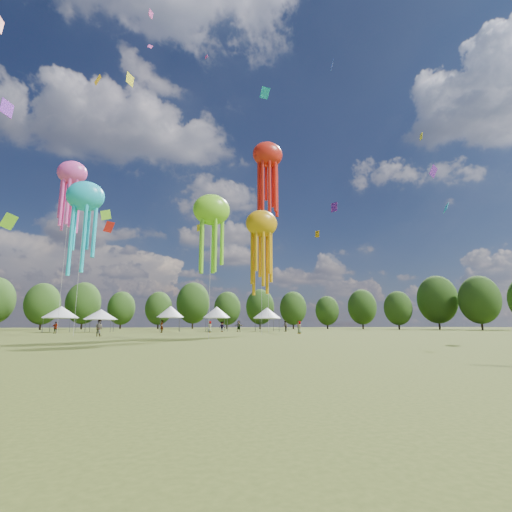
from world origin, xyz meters
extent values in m
plane|color=#384416|center=(0.00, 0.00, 0.00)|extent=(300.00, 300.00, 0.00)
imported|color=gray|center=(-9.58, 31.31, 0.86)|extent=(1.06, 1.01, 1.72)
imported|color=gray|center=(3.75, 47.62, 0.88)|extent=(0.56, 0.86, 1.75)
imported|color=gray|center=(17.16, 51.25, 0.91)|extent=(0.83, 0.99, 1.83)
imported|color=gray|center=(6.45, 52.79, 0.85)|extent=(1.25, 0.96, 1.70)
imported|color=gray|center=(-17.49, 46.20, 0.79)|extent=(0.97, 0.49, 1.59)
imported|color=gray|center=(9.01, 51.36, 0.93)|extent=(1.72, 1.47, 1.87)
imported|color=gray|center=(-3.43, 48.10, 0.93)|extent=(0.64, 0.79, 1.85)
imported|color=gray|center=(14.56, 37.49, 0.84)|extent=(0.71, 0.92, 1.68)
cylinder|color=#47474C|center=(-21.11, 53.41, 1.08)|extent=(0.08, 0.08, 2.16)
cylinder|color=#47474C|center=(-21.11, 57.22, 1.08)|extent=(0.08, 0.08, 2.16)
cylinder|color=#47474C|center=(-17.30, 53.41, 1.08)|extent=(0.08, 0.08, 2.16)
cylinder|color=#47474C|center=(-17.30, 57.22, 1.08)|extent=(0.08, 0.08, 2.16)
cube|color=silver|center=(-19.20, 55.31, 2.21)|extent=(4.21, 4.21, 0.10)
cone|color=silver|center=(-19.20, 55.31, 3.18)|extent=(5.47, 5.47, 1.85)
cylinder|color=#47474C|center=(-15.02, 53.13, 0.96)|extent=(0.08, 0.08, 1.92)
cylinder|color=#47474C|center=(-15.02, 56.82, 0.96)|extent=(0.08, 0.08, 1.92)
cylinder|color=#47474C|center=(-11.33, 53.13, 0.96)|extent=(0.08, 0.08, 1.92)
cylinder|color=#47474C|center=(-11.33, 56.82, 0.96)|extent=(0.08, 0.08, 1.92)
cube|color=silver|center=(-13.17, 54.98, 1.97)|extent=(4.09, 4.09, 0.10)
cone|color=silver|center=(-13.17, 54.98, 2.84)|extent=(5.32, 5.32, 1.65)
cylinder|color=#47474C|center=(-3.72, 55.09, 1.17)|extent=(0.08, 0.08, 2.33)
cylinder|color=#47474C|center=(-3.72, 58.33, 1.17)|extent=(0.08, 0.08, 2.33)
cylinder|color=#47474C|center=(-0.48, 55.09, 1.17)|extent=(0.08, 0.08, 2.33)
cylinder|color=#47474C|center=(-0.48, 58.33, 1.17)|extent=(0.08, 0.08, 2.33)
cube|color=silver|center=(-2.10, 56.71, 2.38)|extent=(3.64, 3.64, 0.10)
cone|color=silver|center=(-2.10, 56.71, 3.43)|extent=(4.74, 4.74, 2.00)
cylinder|color=#47474C|center=(4.20, 54.04, 1.14)|extent=(0.08, 0.08, 2.29)
cylinder|color=#47474C|center=(4.20, 57.37, 1.14)|extent=(0.08, 0.08, 2.29)
cylinder|color=#47474C|center=(7.54, 54.04, 1.14)|extent=(0.08, 0.08, 2.29)
cylinder|color=#47474C|center=(7.54, 57.37, 1.14)|extent=(0.08, 0.08, 2.29)
cube|color=silver|center=(5.87, 55.70, 2.34)|extent=(3.74, 3.74, 0.10)
cone|color=silver|center=(5.87, 55.70, 3.36)|extent=(4.86, 4.86, 1.96)
cylinder|color=#47474C|center=(12.77, 51.65, 1.09)|extent=(0.08, 0.08, 2.19)
cylinder|color=#47474C|center=(12.77, 55.06, 1.09)|extent=(0.08, 0.08, 2.19)
cylinder|color=#47474C|center=(16.18, 51.65, 1.09)|extent=(0.08, 0.08, 2.19)
cylinder|color=#47474C|center=(16.18, 55.06, 1.09)|extent=(0.08, 0.08, 2.19)
cube|color=silver|center=(14.47, 53.36, 2.24)|extent=(3.81, 3.81, 0.10)
cone|color=silver|center=(14.47, 53.36, 3.22)|extent=(4.95, 4.95, 1.87)
ellipsoid|color=#1CCCEE|center=(-12.43, 33.45, 15.57)|extent=(4.11, 2.87, 3.49)
cylinder|color=beige|center=(-12.43, 33.45, 7.79)|extent=(0.03, 0.03, 15.57)
ellipsoid|color=red|center=(10.90, 39.66, 26.31)|extent=(4.56, 3.19, 3.88)
cylinder|color=beige|center=(10.90, 39.66, 13.16)|extent=(0.03, 0.03, 26.31)
ellipsoid|color=orange|center=(7.82, 31.66, 13.21)|extent=(3.88, 2.72, 3.30)
cylinder|color=beige|center=(7.82, 31.66, 6.61)|extent=(0.03, 0.03, 13.21)
ellipsoid|color=#FF4BB0|center=(-16.70, 44.06, 22.42)|extent=(3.98, 2.79, 3.38)
cylinder|color=beige|center=(-16.70, 44.06, 11.21)|extent=(0.03, 0.03, 22.42)
ellipsoid|color=#81E325|center=(0.50, 21.02, 11.10)|extent=(3.24, 2.27, 2.76)
cylinder|color=beige|center=(0.50, 21.02, 5.55)|extent=(0.03, 0.03, 11.10)
cube|color=#FF4BB0|center=(-6.34, 30.90, 38.67)|extent=(0.54, 0.66, 1.01)
cube|color=purple|center=(6.11, 63.88, 22.71)|extent=(2.33, 0.58, 2.71)
cube|color=red|center=(20.05, 65.79, 32.76)|extent=(0.72, 0.60, 0.78)
cube|color=orange|center=(-13.55, 39.86, 34.73)|extent=(0.73, 1.36, 1.49)
cube|color=yellow|center=(1.90, 51.04, 17.33)|extent=(0.60, 0.77, 1.20)
cube|color=blue|center=(22.77, 40.98, 44.64)|extent=(0.74, 1.52, 1.77)
cube|color=#FF4BB0|center=(-7.94, 54.29, 53.00)|extent=(1.06, 0.45, 1.18)
cube|color=purple|center=(28.86, 26.82, 20.09)|extent=(1.50, 0.65, 1.62)
cube|color=yellow|center=(-9.81, 43.65, 38.16)|extent=(1.01, 1.40, 2.07)
cube|color=#81E325|center=(-14.33, 59.56, 20.94)|extent=(2.15, 0.96, 2.41)
cube|color=#1CCCEE|center=(11.20, 42.09, 38.28)|extent=(1.50, 1.20, 1.96)
cube|color=purple|center=(28.93, 54.80, 24.29)|extent=(0.84, 1.46, 1.95)
cube|color=orange|center=(26.47, 57.89, 19.32)|extent=(0.51, 1.15, 1.47)
cube|color=yellow|center=(28.03, 27.45, 25.03)|extent=(0.26, 0.75, 0.92)
cube|color=#81E325|center=(-26.03, 49.69, 16.18)|extent=(2.20, 1.53, 2.41)
cube|color=blue|center=(3.50, 42.91, 18.00)|extent=(0.36, 1.39, 1.53)
cube|color=#1CCCEE|center=(36.39, 33.67, 18.07)|extent=(0.95, 1.17, 1.49)
cube|color=#FF4BB0|center=(3.24, 60.72, 58.00)|extent=(0.49, 0.80, 1.05)
cube|color=purple|center=(-16.17, 20.97, 18.35)|extent=(0.60, 1.14, 1.49)
cube|color=red|center=(-13.17, 56.57, 17.97)|extent=(1.97, 0.67, 2.29)
cylinder|color=#38281C|center=(-30.60, 85.02, 1.53)|extent=(0.44, 0.44, 3.07)
ellipsoid|color=#294818|center=(-30.60, 85.02, 5.94)|extent=(7.66, 7.66, 9.58)
cylinder|color=#38281C|center=(-23.51, 93.33, 1.72)|extent=(0.44, 0.44, 3.43)
ellipsoid|color=#294818|center=(-23.51, 93.33, 6.65)|extent=(8.58, 8.58, 10.73)
cylinder|color=#38281C|center=(-14.76, 98.96, 1.47)|extent=(0.44, 0.44, 2.95)
ellipsoid|color=#294818|center=(-14.76, 98.96, 5.71)|extent=(7.37, 7.37, 9.21)
cylinder|color=#38281C|center=(-4.70, 95.06, 1.45)|extent=(0.44, 0.44, 2.89)
ellipsoid|color=#294818|center=(-4.70, 95.06, 5.61)|extent=(7.23, 7.23, 9.04)
cylinder|color=#38281C|center=(4.91, 99.49, 1.92)|extent=(0.44, 0.44, 3.84)
ellipsoid|color=#294818|center=(4.91, 99.49, 7.44)|extent=(9.60, 9.60, 11.99)
cylinder|color=#38281C|center=(13.19, 88.44, 1.42)|extent=(0.44, 0.44, 2.84)
ellipsoid|color=#294818|center=(13.19, 88.44, 5.51)|extent=(7.11, 7.11, 8.89)
cylinder|color=#38281C|center=(22.93, 91.04, 1.58)|extent=(0.44, 0.44, 3.16)
ellipsoid|color=#294818|center=(22.93, 91.04, 6.13)|extent=(7.91, 7.91, 9.88)
cylinder|color=#38281C|center=(30.69, 85.29, 1.44)|extent=(0.44, 0.44, 2.88)
ellipsoid|color=#294818|center=(30.69, 85.29, 5.59)|extent=(7.21, 7.21, 9.01)
cylinder|color=#38281C|center=(41.52, 87.24, 1.31)|extent=(0.44, 0.44, 2.63)
ellipsoid|color=#294818|center=(41.52, 87.24, 5.09)|extent=(6.57, 6.57, 8.22)
cylinder|color=#38281C|center=(50.52, 83.73, 1.56)|extent=(0.44, 0.44, 3.13)
ellipsoid|color=#294818|center=(50.52, 83.73, 6.06)|extent=(7.81, 7.81, 9.77)
cylinder|color=#38281C|center=(53.64, 71.81, 1.36)|extent=(0.44, 0.44, 2.72)
ellipsoid|color=#294818|center=(53.64, 71.81, 5.27)|extent=(6.80, 6.80, 8.50)
cylinder|color=#38281C|center=(62.96, 68.92, 1.90)|extent=(0.44, 0.44, 3.81)
ellipsoid|color=#294818|center=(62.96, 68.92, 7.38)|extent=(9.52, 9.52, 11.90)
cylinder|color=#38281C|center=(66.57, 59.80, 1.76)|extent=(0.44, 0.44, 3.51)
ellipsoid|color=#294818|center=(66.57, 59.80, 6.80)|extent=(8.78, 8.78, 10.97)
camera|label=1|loc=(-3.12, -10.04, 1.20)|focal=25.88mm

